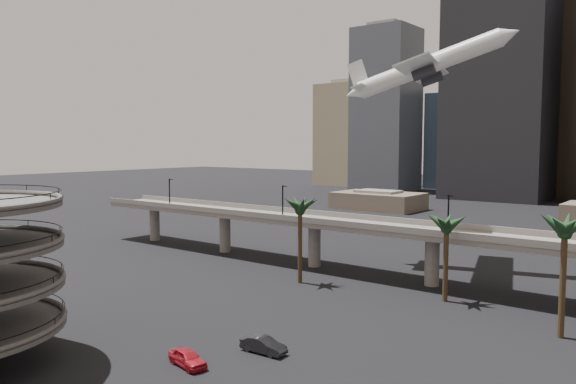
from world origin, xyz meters
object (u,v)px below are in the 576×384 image
Objects in this scene: overpass at (369,231)px; airborne_jet at (427,66)px; car_a at (188,358)px; car_b at (263,345)px.

airborne_jet is (3.38, 13.64, 27.93)m from overpass.
car_b reaches higher than car_a.
car_a is (1.71, -57.91, -34.44)m from airborne_jet.
car_a is 8.07m from car_b.
airborne_jet is 6.17× the size of car_a.
car_a is 0.96× the size of car_b.
airborne_jet reaches higher than car_a.
car_b is (3.59, 7.23, 0.00)m from car_a.
overpass is 45.04m from car_a.
overpass is 38.60m from car_b.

